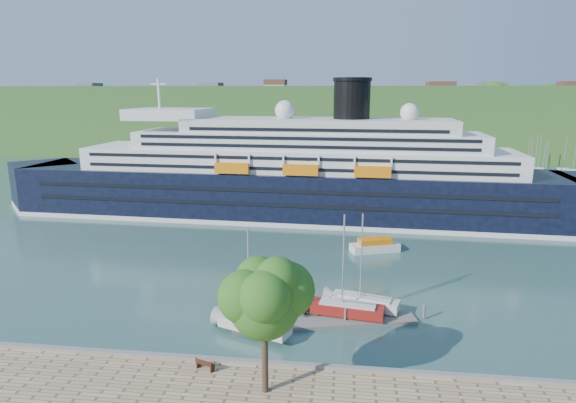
# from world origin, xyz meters

# --- Properties ---
(ground) EXTENTS (400.00, 400.00, 0.00)m
(ground) POSITION_xyz_m (0.00, 0.00, 0.00)
(ground) COLOR #325A52
(ground) RESTS_ON ground
(far_hillside) EXTENTS (400.00, 50.00, 24.00)m
(far_hillside) POSITION_xyz_m (0.00, 145.00, 12.00)
(far_hillside) COLOR #295221
(far_hillside) RESTS_ON ground
(quay_coping) EXTENTS (220.00, 0.50, 0.30)m
(quay_coping) POSITION_xyz_m (0.00, -0.20, 1.15)
(quay_coping) COLOR slate
(quay_coping) RESTS_ON promenade
(cruise_ship) EXTENTS (110.67, 20.67, 24.72)m
(cruise_ship) POSITION_xyz_m (-5.86, 50.35, 12.36)
(cruise_ship) COLOR black
(cruise_ship) RESTS_ON ground
(park_bench) EXTENTS (1.75, 1.20, 1.04)m
(park_bench) POSITION_xyz_m (-5.51, -1.47, 1.52)
(park_bench) COLOR #472314
(park_bench) RESTS_ON promenade
(promenade_tree) EXTENTS (6.80, 6.80, 11.26)m
(promenade_tree) POSITION_xyz_m (-0.36, -3.67, 6.63)
(promenade_tree) COLOR #275D18
(promenade_tree) RESTS_ON promenade
(floating_pontoon) EXTENTS (18.19, 6.50, 0.40)m
(floating_pontoon) POSITION_xyz_m (3.43, 9.02, 0.20)
(floating_pontoon) COLOR gray
(floating_pontoon) RESTS_ON ground
(sailboat_white_near) EXTENTS (8.01, 4.74, 10.01)m
(sailboat_white_near) POSITION_xyz_m (-3.06, 6.16, 5.00)
(sailboat_white_near) COLOR silver
(sailboat_white_near) RESTS_ON ground
(sailboat_red) EXTENTS (8.26, 3.49, 10.34)m
(sailboat_red) POSITION_xyz_m (5.59, 10.57, 5.17)
(sailboat_red) COLOR maroon
(sailboat_red) RESTS_ON ground
(sailboat_white_far) EXTENTS (8.03, 4.26, 9.99)m
(sailboat_white_far) POSITION_xyz_m (7.39, 12.54, 5.00)
(sailboat_white_far) COLOR silver
(sailboat_white_far) RESTS_ON ground
(tender_launch) EXTENTS (7.42, 4.58, 1.94)m
(tender_launch) POSITION_xyz_m (9.45, 32.17, 0.97)
(tender_launch) COLOR orange
(tender_launch) RESTS_ON ground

